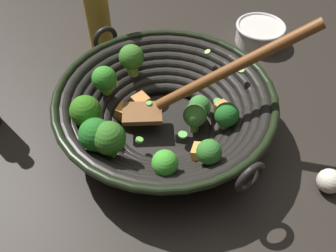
# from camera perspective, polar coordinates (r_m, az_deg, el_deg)

# --- Properties ---
(ground_plane) EXTENTS (4.00, 4.00, 0.00)m
(ground_plane) POSITION_cam_1_polar(r_m,az_deg,el_deg) (0.67, -0.44, -0.58)
(ground_plane) COLOR #28231E
(wok) EXTENTS (0.42, 0.40, 0.23)m
(wok) POSITION_cam_1_polar(r_m,az_deg,el_deg) (0.63, -0.65, 2.90)
(wok) COLOR black
(wok) RESTS_ON ground
(cooking_oil_bottle) EXTENTS (0.05, 0.05, 0.25)m
(cooking_oil_bottle) POSITION_cam_1_polar(r_m,az_deg,el_deg) (0.82, -11.35, 17.99)
(cooking_oil_bottle) COLOR gold
(cooking_oil_bottle) RESTS_ON ground
(prep_bowl) EXTENTS (0.12, 0.12, 0.05)m
(prep_bowl) POSITION_cam_1_polar(r_m,az_deg,el_deg) (0.89, 14.36, 14.16)
(prep_bowl) COLOR silver
(prep_bowl) RESTS_ON ground
(garlic_bulb) EXTENTS (0.04, 0.04, 0.04)m
(garlic_bulb) POSITION_cam_1_polar(r_m,az_deg,el_deg) (0.64, 24.31, -7.98)
(garlic_bulb) COLOR silver
(garlic_bulb) RESTS_ON ground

